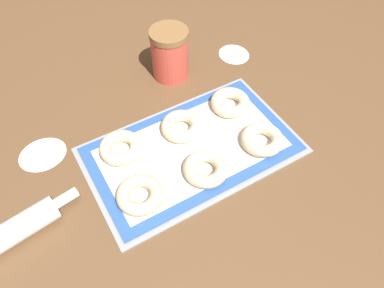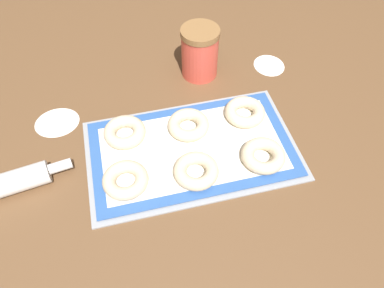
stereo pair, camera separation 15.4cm
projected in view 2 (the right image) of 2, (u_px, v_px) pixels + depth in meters
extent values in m
plane|color=brown|center=(191.00, 148.00, 0.89)|extent=(2.80, 2.80, 0.00)
cube|color=#93969B|center=(192.00, 150.00, 0.88)|extent=(0.49, 0.29, 0.01)
cube|color=#2D569E|center=(192.00, 148.00, 0.87)|extent=(0.46, 0.27, 0.00)
cube|color=silver|center=(192.00, 148.00, 0.87)|extent=(0.42, 0.22, 0.00)
torus|color=beige|center=(125.00, 180.00, 0.80)|extent=(0.10, 0.10, 0.03)
torus|color=beige|center=(196.00, 171.00, 0.81)|extent=(0.10, 0.10, 0.03)
torus|color=beige|center=(263.00, 156.00, 0.84)|extent=(0.10, 0.10, 0.03)
torus|color=beige|center=(125.00, 132.00, 0.88)|extent=(0.10, 0.10, 0.03)
torus|color=beige|center=(188.00, 125.00, 0.90)|extent=(0.10, 0.10, 0.03)
torus|color=beige|center=(245.00, 112.00, 0.92)|extent=(0.10, 0.10, 0.03)
cylinder|color=#DB4C3D|center=(200.00, 55.00, 1.00)|extent=(0.10, 0.10, 0.12)
cylinder|color=olive|center=(200.00, 32.00, 0.95)|extent=(0.10, 0.10, 0.02)
cylinder|color=silver|center=(60.00, 167.00, 0.82)|extent=(0.05, 0.03, 0.02)
ellipsoid|color=white|center=(269.00, 65.00, 1.07)|extent=(0.09, 0.09, 0.00)
ellipsoid|color=white|center=(57.00, 122.00, 0.93)|extent=(0.11, 0.10, 0.00)
ellipsoid|color=white|center=(270.00, 65.00, 1.07)|extent=(0.05, 0.03, 0.00)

